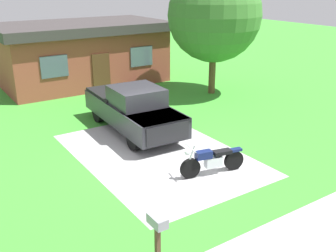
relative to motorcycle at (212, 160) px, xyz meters
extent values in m
plane|color=green|center=(-0.63, 2.21, -0.47)|extent=(80.00, 80.00, 0.00)
cube|color=#A8A8A8|center=(-0.63, 2.21, -0.47)|extent=(5.10, 7.42, 0.01)
cube|color=#B0B0AB|center=(-0.63, -3.79, -0.47)|extent=(36.00, 1.80, 0.01)
cylinder|color=black|center=(-0.74, 0.15, -0.14)|extent=(0.67, 0.25, 0.66)
cylinder|color=black|center=(0.78, -0.16, -0.14)|extent=(0.67, 0.25, 0.66)
cube|color=silver|center=(0.04, -0.01, -0.05)|extent=(0.60, 0.37, 0.32)
cube|color=#141E51|center=(-0.30, 0.06, 0.25)|extent=(0.56, 0.36, 0.24)
cube|color=black|center=(0.33, -0.07, 0.23)|extent=(0.64, 0.39, 0.12)
cube|color=#141E51|center=(0.78, -0.16, 0.23)|extent=(0.51, 0.29, 0.08)
cylinder|color=silver|center=(-0.74, 0.15, 0.23)|extent=(0.34, 0.13, 0.77)
cylinder|color=silver|center=(-0.74, 0.15, 0.55)|extent=(0.18, 0.69, 0.04)
sphere|color=silver|center=(-0.86, 0.18, 0.41)|extent=(0.16, 0.16, 0.16)
cylinder|color=black|center=(0.51, 2.94, -0.05)|extent=(0.34, 0.85, 0.84)
cylinder|color=black|center=(-1.13, 3.03, -0.05)|extent=(0.34, 0.85, 0.84)
cylinder|color=black|center=(0.69, 6.44, -0.05)|extent=(0.34, 0.85, 0.84)
cylinder|color=black|center=(-0.95, 6.52, -0.05)|extent=(0.34, 0.85, 0.84)
cube|color=#28282D|center=(-0.22, 4.78, 0.33)|extent=(2.28, 5.69, 0.80)
cube|color=#28282D|center=(-0.31, 2.94, 0.63)|extent=(1.99, 1.99, 0.20)
cube|color=#28282D|center=(-0.24, 4.38, 1.08)|extent=(1.89, 1.99, 0.70)
cube|color=#3F4C56|center=(-0.28, 3.59, 0.98)|extent=(1.71, 0.25, 0.60)
cube|color=black|center=(-0.14, 6.33, 0.58)|extent=(2.02, 2.49, 0.50)
cube|color=black|center=(-0.36, 2.01, 0.33)|extent=(1.70, 0.19, 0.64)
cube|color=#4C3823|center=(-3.72, -2.69, 0.08)|extent=(0.10, 0.10, 1.10)
cube|color=gray|center=(-3.72, -2.69, 0.68)|extent=(0.26, 0.48, 0.22)
cylinder|color=brown|center=(6.06, 7.39, 0.74)|extent=(0.36, 0.36, 2.43)
sphere|color=#3A712D|center=(6.06, 7.39, 3.63)|extent=(4.79, 4.79, 4.79)
cube|color=brown|center=(1.19, 13.38, 1.03)|extent=(9.00, 5.00, 3.00)
cube|color=#383333|center=(1.19, 13.38, 2.78)|extent=(9.60, 5.60, 0.50)
cube|color=#4C2D19|center=(1.19, 10.85, 0.58)|extent=(1.00, 0.08, 2.10)
cube|color=#4C5966|center=(-1.33, 10.85, 1.23)|extent=(1.40, 0.06, 1.10)
cube|color=#4C5966|center=(3.71, 10.85, 1.23)|extent=(1.40, 0.06, 1.10)
camera|label=1|loc=(-7.35, -8.58, 5.36)|focal=42.11mm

